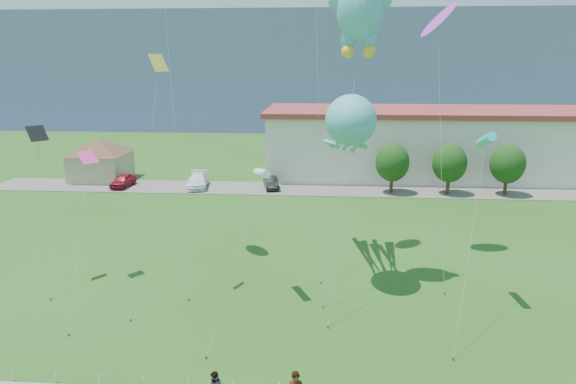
{
  "coord_description": "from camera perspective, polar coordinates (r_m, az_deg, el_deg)",
  "views": [
    {
      "loc": [
        2.78,
        -20.52,
        13.91
      ],
      "look_at": [
        0.7,
        8.0,
        6.59
      ],
      "focal_mm": 32.0,
      "sensor_mm": 36.0,
      "label": 1
    }
  ],
  "objects": [
    {
      "name": "ground",
      "position": [
        24.94,
        -3.12,
        -19.57
      ],
      "size": [
        160.0,
        160.0,
        0.0
      ],
      "primitive_type": "plane",
      "color": "#244D15",
      "rests_on": "ground"
    },
    {
      "name": "parking_strip",
      "position": [
        57.29,
        1.27,
        0.33
      ],
      "size": [
        70.0,
        6.0,
        0.06
      ],
      "primitive_type": "cube",
      "color": "#59544C",
      "rests_on": "ground"
    },
    {
      "name": "hill_ridge",
      "position": [
        140.55,
        3.13,
        13.76
      ],
      "size": [
        160.0,
        50.0,
        25.0
      ],
      "primitive_type": "cube",
      "color": "slate",
      "rests_on": "ground"
    },
    {
      "name": "pavilion",
      "position": [
        65.27,
        -20.17,
        3.87
      ],
      "size": [
        9.2,
        9.2,
        5.0
      ],
      "color": "tan",
      "rests_on": "ground"
    },
    {
      "name": "warehouse",
      "position": [
        69.26,
        23.81,
        5.02
      ],
      "size": [
        61.0,
        15.0,
        8.2
      ],
      "color": "beige",
      "rests_on": "ground"
    },
    {
      "name": "tree_near",
      "position": [
        55.99,
        11.52,
        3.23
      ],
      "size": [
        3.6,
        3.6,
        5.47
      ],
      "color": "#3F2B19",
      "rests_on": "ground"
    },
    {
      "name": "tree_mid",
      "position": [
        57.08,
        17.51,
        3.06
      ],
      "size": [
        3.6,
        3.6,
        5.47
      ],
      "color": "#3F2B19",
      "rests_on": "ground"
    },
    {
      "name": "tree_far",
      "position": [
        58.76,
        23.22,
        2.87
      ],
      "size": [
        3.6,
        3.6,
        5.47
      ],
      "color": "#3F2B19",
      "rests_on": "ground"
    },
    {
      "name": "parked_car_red",
      "position": [
        61.0,
        -17.85,
        1.22
      ],
      "size": [
        2.02,
        4.3,
        1.42
      ],
      "primitive_type": "imported",
      "rotation": [
        0.0,
        0.0,
        -0.08
      ],
      "color": "maroon",
      "rests_on": "parking_strip"
    },
    {
      "name": "parked_car_white",
      "position": [
        58.72,
        -10.02,
        1.27
      ],
      "size": [
        2.9,
        5.57,
        1.54
      ],
      "primitive_type": "imported",
      "rotation": [
        0.0,
        0.0,
        0.14
      ],
      "color": "white",
      "rests_on": "parking_strip"
    },
    {
      "name": "parked_car_black",
      "position": [
        57.38,
        -1.91,
        1.05
      ],
      "size": [
        2.21,
        4.19,
        1.31
      ],
      "primitive_type": "imported",
      "rotation": [
        0.0,
        0.0,
        0.22
      ],
      "color": "black",
      "rests_on": "parking_strip"
    },
    {
      "name": "octopus_kite",
      "position": [
        32.53,
        6.84,
        6.82
      ],
      "size": [
        3.07,
        13.42,
        12.03
      ],
      "color": "teal",
      "rests_on": "ground"
    },
    {
      "name": "teddy_bear_kite",
      "position": [
        32.32,
        7.99,
        20.17
      ],
      "size": [
        3.77,
        6.1,
        20.09
      ],
      "color": "teal",
      "rests_on": "ground"
    },
    {
      "name": "small_kite_yellow",
      "position": [
        30.57,
        -14.54,
        10.51
      ],
      "size": [
        1.66,
        5.3,
        14.24
      ],
      "color": "#D0DA33",
      "rests_on": "ground"
    },
    {
      "name": "small_kite_pink",
      "position": [
        34.24,
        -21.51,
        1.9
      ],
      "size": [
        2.51,
        8.53,
        8.41
      ],
      "color": "#F6369B",
      "rests_on": "ground"
    },
    {
      "name": "small_kite_white",
      "position": [
        29.72,
        -2.97,
        1.95
      ],
      "size": [
        2.22,
        8.44,
        8.04
      ],
      "color": "white",
      "rests_on": "ground"
    },
    {
      "name": "small_kite_purple",
      "position": [
        38.3,
        16.36,
        17.34
      ],
      "size": [
        1.8,
        8.83,
        17.36
      ],
      "color": "#AF33CD",
      "rests_on": "ground"
    },
    {
      "name": "small_kite_cyan",
      "position": [
        30.39,
        21.1,
        5.23
      ],
      "size": [
        2.84,
        7.68,
        10.12
      ],
      "color": "#2FCCD4",
      "rests_on": "ground"
    },
    {
      "name": "small_kite_black",
      "position": [
        35.16,
        -25.98,
        4.22
      ],
      "size": [
        2.19,
        3.96,
        10.01
      ],
      "color": "black",
      "rests_on": "ground"
    }
  ]
}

